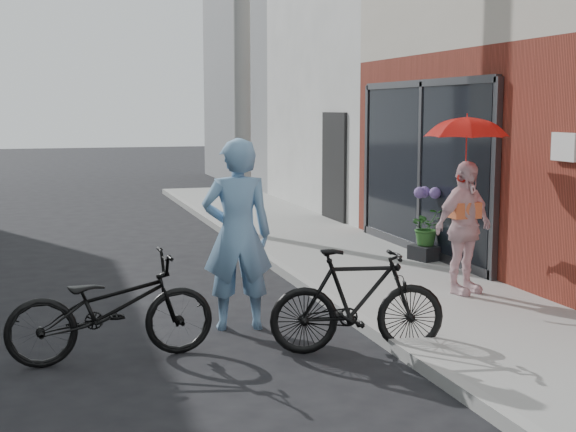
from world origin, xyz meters
name	(u,v)px	position (x,y,z in m)	size (l,w,h in m)	color
ground	(282,346)	(0.00, 0.00, 0.00)	(80.00, 80.00, 0.00)	black
sidewalk	(397,282)	(2.10, 2.00, 0.06)	(2.20, 24.00, 0.12)	#969691
curb	(309,288)	(0.94, 2.00, 0.06)	(0.12, 24.00, 0.12)	#9E9E99
plaster_building	(478,50)	(7.20, 9.00, 3.50)	(8.00, 6.00, 7.00)	white
east_building_far	(359,66)	(7.20, 16.00, 3.50)	(8.00, 8.00, 7.00)	gray
utility_pole	(242,30)	(1.10, 6.00, 3.50)	(0.28, 0.28, 7.00)	#9E9E99
officer	(237,234)	(-0.26, 0.71, 0.97)	(0.71, 0.46, 1.93)	#719EC9
bike_left	(111,308)	(-1.57, 0.03, 0.48)	(0.63, 1.82, 0.96)	black
bike_right	(358,301)	(0.60, -0.40, 0.48)	(0.46, 1.61, 0.97)	black
kimono_woman	(464,228)	(2.45, 0.99, 0.88)	(0.89, 0.37, 1.52)	silver
parasol	(467,126)	(2.45, 0.99, 2.03)	(0.88, 0.88, 0.78)	red
planter	(426,253)	(2.99, 2.96, 0.22)	(0.38, 0.38, 0.20)	black
potted_plant	(427,227)	(2.99, 2.96, 0.59)	(0.48, 0.41, 0.53)	#2F6628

